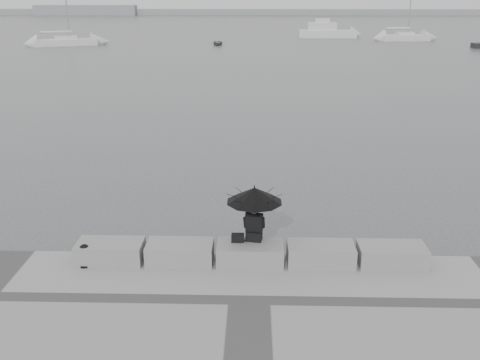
{
  "coord_description": "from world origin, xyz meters",
  "views": [
    {
      "loc": [
        0.07,
        -12.01,
        6.73
      ],
      "look_at": [
        -0.34,
        3.0,
        1.41
      ],
      "focal_mm": 40.0,
      "sensor_mm": 36.0,
      "label": 1
    }
  ],
  "objects_px": {
    "seated_person": "(254,200)",
    "dinghy": "(218,43)",
    "mooring_bollard": "(85,257)",
    "motor_cruiser": "(328,32)",
    "sailboat_right": "(404,37)",
    "sailboat_left": "(66,41)"
  },
  "relations": [
    {
      "from": "mooring_bollard",
      "to": "sailboat_right",
      "type": "relative_size",
      "value": 0.04
    },
    {
      "from": "sailboat_left",
      "to": "sailboat_right",
      "type": "distance_m",
      "value": 46.82
    },
    {
      "from": "motor_cruiser",
      "to": "dinghy",
      "type": "xyz_separation_m",
      "value": [
        -15.98,
        -12.21,
        -0.64
      ]
    },
    {
      "from": "dinghy",
      "to": "sailboat_right",
      "type": "bearing_deg",
      "value": 9.27
    },
    {
      "from": "seated_person",
      "to": "sailboat_right",
      "type": "relative_size",
      "value": 0.11
    },
    {
      "from": "sailboat_right",
      "to": "dinghy",
      "type": "height_order",
      "value": "sailboat_right"
    },
    {
      "from": "mooring_bollard",
      "to": "sailboat_left",
      "type": "distance_m",
      "value": 63.19
    },
    {
      "from": "mooring_bollard",
      "to": "sailboat_left",
      "type": "xyz_separation_m",
      "value": [
        -20.61,
        59.73,
        -0.21
      ]
    },
    {
      "from": "mooring_bollard",
      "to": "sailboat_left",
      "type": "height_order",
      "value": "sailboat_left"
    },
    {
      "from": "seated_person",
      "to": "sailboat_left",
      "type": "relative_size",
      "value": 0.11
    },
    {
      "from": "sailboat_left",
      "to": "sailboat_right",
      "type": "bearing_deg",
      "value": -10.2
    },
    {
      "from": "seated_person",
      "to": "sailboat_right",
      "type": "xyz_separation_m",
      "value": [
        21.4,
        67.68,
        -1.5
      ]
    },
    {
      "from": "seated_person",
      "to": "dinghy",
      "type": "bearing_deg",
      "value": 104.68
    },
    {
      "from": "seated_person",
      "to": "sailboat_left",
      "type": "xyz_separation_m",
      "value": [
        -24.65,
        59.23,
        -1.52
      ]
    },
    {
      "from": "seated_person",
      "to": "motor_cruiser",
      "type": "xyz_separation_m",
      "value": [
        11.06,
        72.73,
        -1.15
      ]
    },
    {
      "from": "sailboat_right",
      "to": "dinghy",
      "type": "relative_size",
      "value": 4.26
    },
    {
      "from": "mooring_bollard",
      "to": "sailboat_right",
      "type": "height_order",
      "value": "sailboat_right"
    },
    {
      "from": "mooring_bollard",
      "to": "dinghy",
      "type": "distance_m",
      "value": 61.03
    },
    {
      "from": "sailboat_left",
      "to": "dinghy",
      "type": "relative_size",
      "value": 4.26
    },
    {
      "from": "motor_cruiser",
      "to": "mooring_bollard",
      "type": "bearing_deg",
      "value": -98.63
    },
    {
      "from": "mooring_bollard",
      "to": "seated_person",
      "type": "bearing_deg",
      "value": 7.05
    },
    {
      "from": "dinghy",
      "to": "mooring_bollard",
      "type": "bearing_deg",
      "value": -95.12
    }
  ]
}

